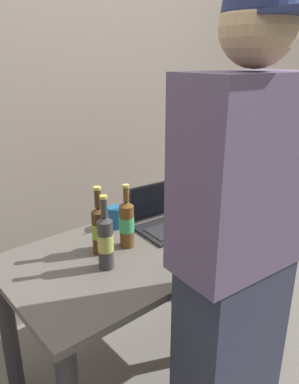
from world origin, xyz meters
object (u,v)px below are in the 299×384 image
object	(u,v)px
beer_bottle_amber	(105,241)
person_figure	(236,262)
laptop	(168,217)
beer_bottle_brown	(127,223)
beer_bottle_dark	(99,228)
coffee_mug	(117,217)

from	to	relation	value
beer_bottle_amber	person_figure	world-z (taller)	person_figure
laptop	beer_bottle_brown	bearing A→B (deg)	-172.22
person_figure	beer_bottle_dark	bearing A→B (deg)	103.92
laptop	beer_bottle_dark	size ratio (longest dim) A/B	1.22
beer_bottle_amber	beer_bottle_brown	bearing A→B (deg)	27.45
person_figure	beer_bottle_amber	bearing A→B (deg)	112.11
laptop	person_figure	size ratio (longest dim) A/B	0.22
beer_bottle_dark	coffee_mug	size ratio (longest dim) A/B	2.51
laptop	person_figure	bearing A→B (deg)	-113.38
beer_bottle_brown	beer_bottle_amber	bearing A→B (deg)	-152.55
coffee_mug	laptop	bearing A→B (deg)	-37.00
laptop	person_figure	distance (m)	0.68
beer_bottle_dark	coffee_mug	world-z (taller)	beer_bottle_dark
laptop	beer_bottle_dark	xyz separation A→B (m)	(-0.42, -0.01, 0.07)
beer_bottle_dark	coffee_mug	xyz separation A→B (m)	(0.21, 0.17, -0.06)
beer_bottle_brown	coffee_mug	size ratio (longest dim) A/B	2.41
laptop	beer_bottle_amber	size ratio (longest dim) A/B	1.19
laptop	coffee_mug	world-z (taller)	laptop
laptop	coffee_mug	size ratio (longest dim) A/B	3.06
beer_bottle_amber	beer_bottle_dark	size ratio (longest dim) A/B	1.02
laptop	beer_bottle_dark	bearing A→B (deg)	-178.44
beer_bottle_brown	person_figure	distance (m)	0.58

